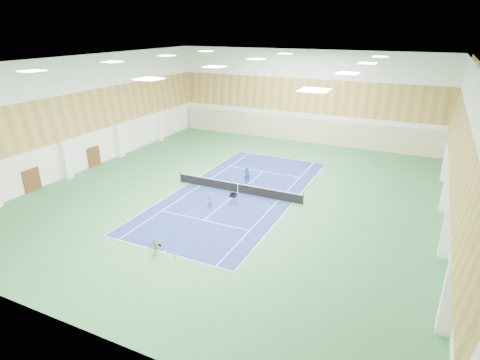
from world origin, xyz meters
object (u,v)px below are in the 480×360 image
(coach, at_px, (247,175))
(child_apron, at_px, (155,247))
(child_court, at_px, (210,201))
(tennis_net, at_px, (238,187))
(ball_cart, at_px, (233,198))

(coach, xyz_separation_m, child_apron, (-0.07, -15.07, -0.21))
(child_court, xyz_separation_m, child_apron, (0.36, -8.36, 0.06))
(tennis_net, height_order, ball_cart, tennis_net)
(tennis_net, xyz_separation_m, child_court, (-0.73, -4.02, 0.03))
(child_apron, xyz_separation_m, ball_cart, (1.08, 9.99, -0.16))
(tennis_net, relative_size, child_apron, 10.03)
(child_apron, height_order, ball_cart, child_apron)
(tennis_net, bearing_deg, ball_cart, -73.38)
(coach, distance_m, child_apron, 15.07)
(tennis_net, xyz_separation_m, ball_cart, (0.71, -2.39, -0.07))
(tennis_net, xyz_separation_m, coach, (-0.30, 2.69, 0.30))
(coach, height_order, ball_cart, coach)
(child_court, height_order, child_apron, child_apron)
(coach, relative_size, ball_cart, 1.76)
(coach, bearing_deg, ball_cart, 92.59)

